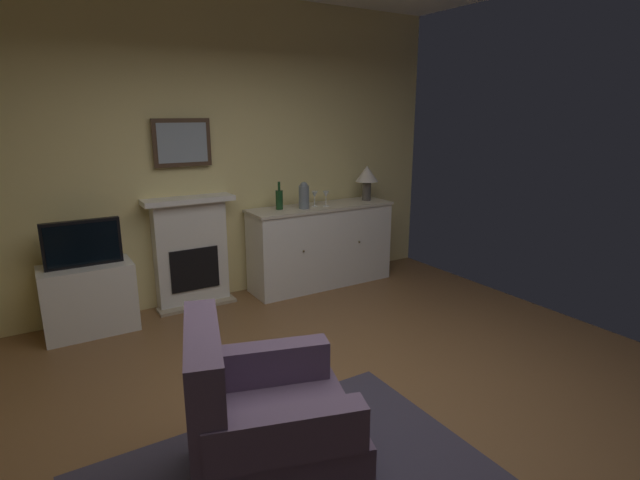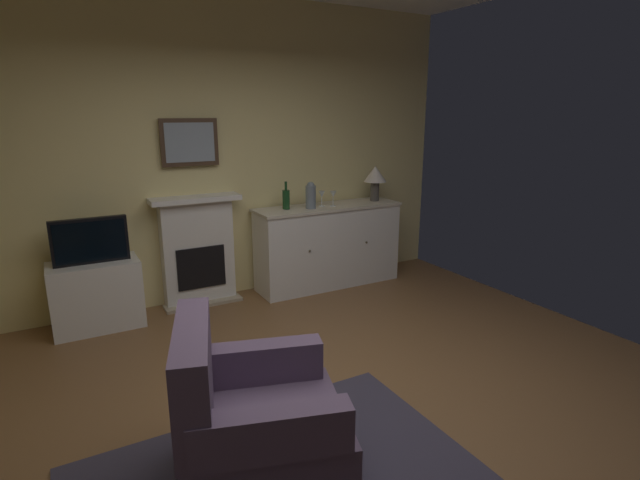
% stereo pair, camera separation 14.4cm
% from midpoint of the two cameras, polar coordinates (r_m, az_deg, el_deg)
% --- Properties ---
extents(ground_plane, '(5.30, 5.08, 0.10)m').
position_cam_midpoint_polar(ground_plane, '(3.39, 2.67, -20.21)').
color(ground_plane, brown).
rests_on(ground_plane, ground).
extents(wall_rear, '(5.30, 0.06, 3.00)m').
position_cam_midpoint_polar(wall_rear, '(5.07, -13.48, 9.88)').
color(wall_rear, '#EAD68C').
rests_on(wall_rear, ground_plane).
extents(fireplace_unit, '(0.87, 0.30, 1.10)m').
position_cam_midpoint_polar(fireplace_unit, '(5.02, -15.64, -1.34)').
color(fireplace_unit, white).
rests_on(fireplace_unit, ground_plane).
extents(framed_picture, '(0.55, 0.04, 0.45)m').
position_cam_midpoint_polar(framed_picture, '(4.89, -16.66, 10.85)').
color(framed_picture, '#473323').
extents(sideboard_cabinet, '(1.65, 0.49, 0.91)m').
position_cam_midpoint_polar(sideboard_cabinet, '(5.43, -0.64, -0.64)').
color(sideboard_cabinet, white).
rests_on(sideboard_cabinet, ground_plane).
extents(table_lamp, '(0.26, 0.26, 0.40)m').
position_cam_midpoint_polar(table_lamp, '(5.62, 4.77, 7.45)').
color(table_lamp, '#4C4742').
rests_on(table_lamp, sideboard_cabinet).
extents(wine_bottle, '(0.08, 0.08, 0.29)m').
position_cam_midpoint_polar(wine_bottle, '(5.12, -5.59, 4.77)').
color(wine_bottle, '#193F1E').
rests_on(wine_bottle, sideboard_cabinet).
extents(wine_glass_left, '(0.07, 0.07, 0.16)m').
position_cam_midpoint_polar(wine_glass_left, '(5.27, -1.43, 5.27)').
color(wine_glass_left, silver).
rests_on(wine_glass_left, sideboard_cabinet).
extents(wine_glass_center, '(0.07, 0.07, 0.16)m').
position_cam_midpoint_polar(wine_glass_center, '(5.28, -0.08, 5.29)').
color(wine_glass_center, silver).
rests_on(wine_glass_center, sideboard_cabinet).
extents(vase_decorative, '(0.11, 0.11, 0.28)m').
position_cam_midpoint_polar(vase_decorative, '(5.14, -2.70, 5.23)').
color(vase_decorative, slate).
rests_on(vase_decorative, sideboard_cabinet).
extents(tv_cabinet, '(0.75, 0.42, 0.61)m').
position_cam_midpoint_polar(tv_cabinet, '(4.79, -26.19, -6.17)').
color(tv_cabinet, white).
rests_on(tv_cabinet, ground_plane).
extents(tv_set, '(0.62, 0.07, 0.40)m').
position_cam_midpoint_polar(tv_set, '(4.62, -26.86, -0.36)').
color(tv_set, black).
rests_on(tv_set, tv_cabinet).
extents(armchair, '(1.00, 0.96, 0.92)m').
position_cam_midpoint_polar(armchair, '(2.63, -8.49, -20.41)').
color(armchair, '#604C66').
rests_on(armchair, ground_plane).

